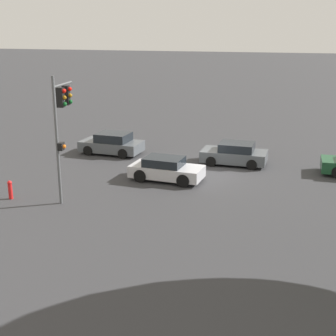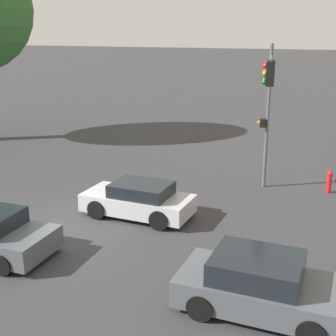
% 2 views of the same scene
% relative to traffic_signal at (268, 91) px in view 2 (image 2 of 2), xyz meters
% --- Properties ---
extents(ground_plane, '(300.00, 300.00, 0.00)m').
position_rel_traffic_signal_xyz_m(ground_plane, '(-5.52, -6.43, -4.14)').
color(ground_plane, '#333335').
extents(traffic_signal, '(0.82, 2.36, 5.92)m').
position_rel_traffic_signal_xyz_m(traffic_signal, '(0.00, 0.00, 0.00)').
color(traffic_signal, '#515456').
rests_on(traffic_signal, ground_plane).
extents(crossing_car_2, '(4.01, 2.11, 1.39)m').
position_rel_traffic_signal_xyz_m(crossing_car_2, '(1.50, -8.50, -3.48)').
color(crossing_car_2, '#4C5156').
rests_on(crossing_car_2, ground_plane).
extents(crossing_car_3, '(3.95, 1.96, 1.26)m').
position_rel_traffic_signal_xyz_m(crossing_car_3, '(-3.65, -4.23, -3.52)').
color(crossing_car_3, '#B7B7BC').
rests_on(crossing_car_3, ground_plane).
extents(fire_hydrant, '(0.22, 0.22, 0.92)m').
position_rel_traffic_signal_xyz_m(fire_hydrant, '(2.55, 0.89, -3.65)').
color(fire_hydrant, red).
rests_on(fire_hydrant, ground_plane).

